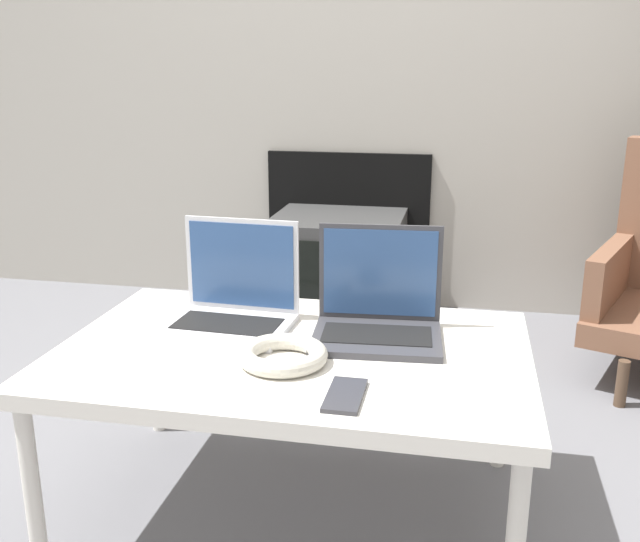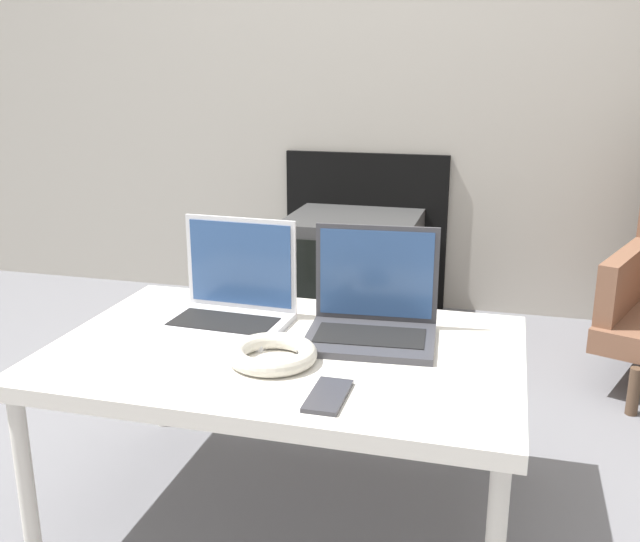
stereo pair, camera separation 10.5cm
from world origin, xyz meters
The scene contains 6 objects.
table centered at (0.00, 0.18, 0.38)m, with size 1.04×0.68×0.42m.
laptop_left centered at (-0.18, 0.29, 0.47)m, with size 0.30×0.24×0.25m.
laptop_right centered at (0.17, 0.29, 0.47)m, with size 0.31×0.25×0.25m.
headphones centered at (0.00, 0.09, 0.43)m, with size 0.19×0.19×0.04m.
phone centered at (0.16, -0.05, 0.42)m, with size 0.07×0.15×0.01m.
tv centered at (-0.14, 1.50, 0.22)m, with size 0.52×0.48×0.44m.
Camera 2 is at (0.46, -1.24, 1.02)m, focal length 40.00 mm.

